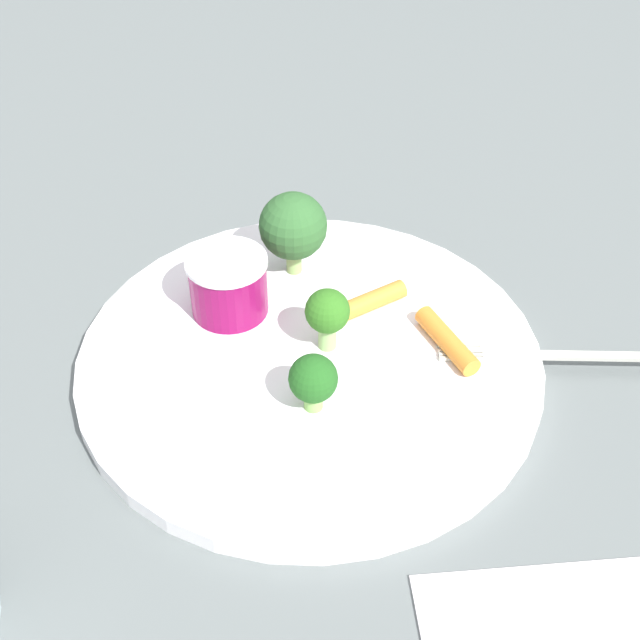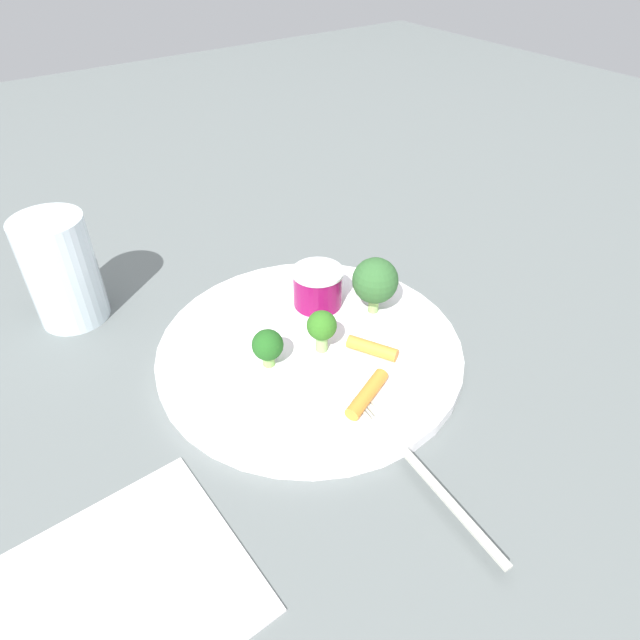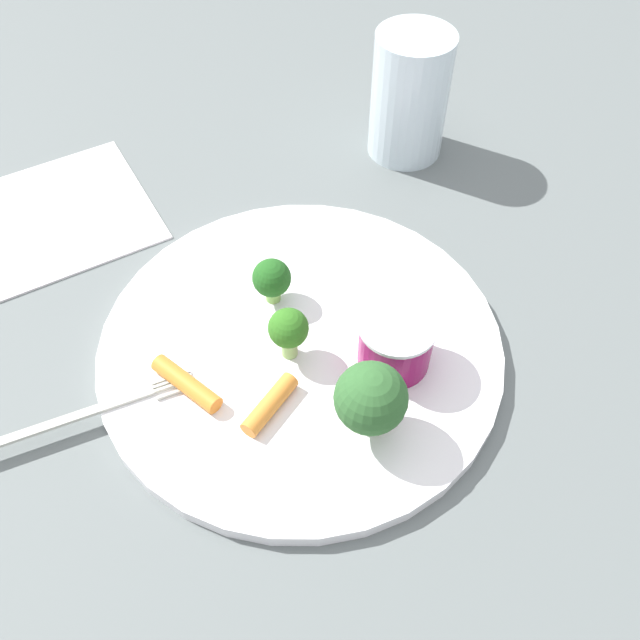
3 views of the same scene
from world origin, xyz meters
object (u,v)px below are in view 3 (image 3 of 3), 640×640
object	(u,v)px
carrot_stick_1	(185,381)
fork	(68,419)
sauce_cup	(396,343)
broccoli_floret_0	(268,280)
carrot_stick_0	(270,404)
plate	(301,346)
broccoli_floret_1	(371,399)
drinking_glass	(410,96)
broccoli_floret_2	(288,330)
napkin	(60,214)

from	to	relation	value
carrot_stick_1	fork	bearing A→B (deg)	-98.15
sauce_cup	carrot_stick_1	xyz separation A→B (m)	(-0.05, -0.14, -0.01)
broccoli_floret_0	carrot_stick_0	bearing A→B (deg)	-25.09
plate	broccoli_floret_1	size ratio (longest dim) A/B	4.77
carrot_stick_1	drinking_glass	world-z (taller)	drinking_glass
sauce_cup	broccoli_floret_2	xyz separation A→B (m)	(-0.04, -0.06, 0.01)
broccoli_floret_2	drinking_glass	distance (m)	0.28
broccoli_floret_0	fork	xyz separation A→B (m)	(0.03, -0.17, -0.02)
sauce_cup	carrot_stick_0	xyz separation A→B (m)	(-0.00, -0.10, -0.01)
broccoli_floret_0	napkin	bearing A→B (deg)	-147.18
fork	drinking_glass	size ratio (longest dim) A/B	1.56
napkin	fork	bearing A→B (deg)	-12.22
sauce_cup	drinking_glass	world-z (taller)	drinking_glass
fork	drinking_glass	distance (m)	0.40
drinking_glass	carrot_stick_1	bearing A→B (deg)	-59.59
broccoli_floret_1	drinking_glass	world-z (taller)	drinking_glass
sauce_cup	fork	world-z (taller)	sauce_cup
sauce_cup	carrot_stick_1	distance (m)	0.15
sauce_cup	broccoli_floret_2	bearing A→B (deg)	-122.36
broccoli_floret_2	carrot_stick_1	xyz separation A→B (m)	(-0.01, -0.08, -0.02)
broccoli_floret_1	plate	bearing A→B (deg)	-175.37
plate	sauce_cup	bearing A→B (deg)	48.25
drinking_glass	napkin	bearing A→B (deg)	-100.87
broccoli_floret_2	napkin	size ratio (longest dim) A/B	0.29
broccoli_floret_1	napkin	bearing A→B (deg)	-157.90
plate	fork	distance (m)	0.17
plate	broccoli_floret_1	bearing A→B (deg)	4.63
carrot_stick_1	broccoli_floret_0	bearing A→B (deg)	117.50
carrot_stick_0	carrot_stick_1	distance (m)	0.06
plate	carrot_stick_0	bearing A→B (deg)	-46.48
plate	napkin	distance (m)	0.26
broccoli_floret_2	carrot_stick_1	bearing A→B (deg)	-96.05
carrot_stick_0	carrot_stick_1	size ratio (longest dim) A/B	0.86
broccoli_floret_0	drinking_glass	size ratio (longest dim) A/B	0.33
sauce_cup	carrot_stick_1	bearing A→B (deg)	-109.02
broccoli_floret_0	fork	world-z (taller)	broccoli_floret_0
carrot_stick_0	fork	bearing A→B (deg)	-114.10
fork	napkin	xyz separation A→B (m)	(-0.22, 0.05, -0.01)
broccoli_floret_1	drinking_glass	size ratio (longest dim) A/B	0.54
carrot_stick_1	napkin	xyz separation A→B (m)	(-0.23, -0.03, -0.02)
carrot_stick_1	fork	world-z (taller)	carrot_stick_1
broccoli_floret_1	fork	bearing A→B (deg)	-119.55
plate	sauce_cup	world-z (taller)	sauce_cup
carrot_stick_1	fork	size ratio (longest dim) A/B	0.32
sauce_cup	fork	xyz separation A→B (m)	(-0.06, -0.22, -0.02)
sauce_cup	broccoli_floret_0	distance (m)	0.11
broccoli_floret_0	broccoli_floret_1	xyz separation A→B (m)	(0.13, 0.01, 0.02)
broccoli_floret_1	broccoli_floret_2	xyz separation A→B (m)	(-0.08, -0.02, -0.01)
fork	napkin	bearing A→B (deg)	167.78
broccoli_floret_1	carrot_stick_1	size ratio (longest dim) A/B	1.08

